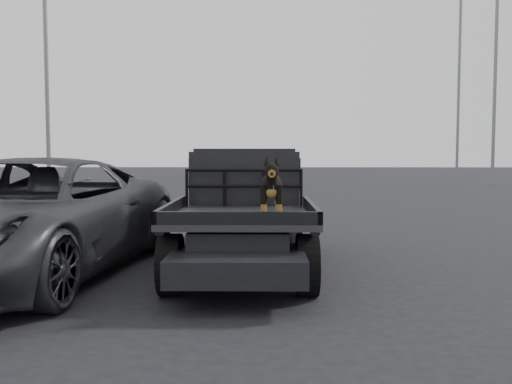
{
  "coord_description": "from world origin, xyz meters",
  "views": [
    {
      "loc": [
        -0.12,
        -6.67,
        1.74
      ],
      "look_at": [
        -0.2,
        -0.42,
        1.31
      ],
      "focal_mm": 40.0,
      "sensor_mm": 36.0,
      "label": 1
    }
  ],
  "objects_px": {
    "floodlight_mid": "(496,55)",
    "dog": "(271,191)",
    "flatbed_ute": "(244,237)",
    "floodlight_near": "(45,18)",
    "parked_suv": "(27,217)",
    "floodlight_far": "(460,49)",
    "distant_car_a": "(225,170)"
  },
  "relations": [
    {
      "from": "floodlight_mid",
      "to": "dog",
      "type": "bearing_deg",
      "value": -117.15
    },
    {
      "from": "flatbed_ute",
      "to": "floodlight_mid",
      "type": "relative_size",
      "value": 0.44
    },
    {
      "from": "flatbed_ute",
      "to": "floodlight_near",
      "type": "relative_size",
      "value": 0.4
    },
    {
      "from": "flatbed_ute",
      "to": "parked_suv",
      "type": "xyz_separation_m",
      "value": [
        -3.02,
        -0.63,
        0.37
      ]
    },
    {
      "from": "dog",
      "to": "floodlight_mid",
      "type": "height_order",
      "value": "floodlight_mid"
    },
    {
      "from": "dog",
      "to": "floodlight_far",
      "type": "bearing_deg",
      "value": 67.66
    },
    {
      "from": "distant_car_a",
      "to": "floodlight_mid",
      "type": "xyz_separation_m",
      "value": [
        14.33,
        -5.69,
        6.05
      ]
    },
    {
      "from": "distant_car_a",
      "to": "floodlight_mid",
      "type": "distance_m",
      "value": 16.56
    },
    {
      "from": "parked_suv",
      "to": "floodlight_far",
      "type": "xyz_separation_m",
      "value": [
        15.81,
        28.96,
        7.43
      ]
    },
    {
      "from": "distant_car_a",
      "to": "floodlight_near",
      "type": "relative_size",
      "value": 0.3
    },
    {
      "from": "floodlight_near",
      "to": "floodlight_far",
      "type": "distance_m",
      "value": 25.04
    },
    {
      "from": "dog",
      "to": "floodlight_near",
      "type": "xyz_separation_m",
      "value": [
        -9.33,
        17.76,
        6.12
      ]
    },
    {
      "from": "floodlight_near",
      "to": "floodlight_mid",
      "type": "distance_m",
      "value": 21.9
    },
    {
      "from": "distant_car_a",
      "to": "floodlight_near",
      "type": "xyz_separation_m",
      "value": [
        -6.88,
        -11.09,
        6.75
      ]
    },
    {
      "from": "dog",
      "to": "floodlight_mid",
      "type": "bearing_deg",
      "value": 62.85
    },
    {
      "from": "dog",
      "to": "floodlight_near",
      "type": "relative_size",
      "value": 0.05
    },
    {
      "from": "distant_car_a",
      "to": "floodlight_far",
      "type": "bearing_deg",
      "value": -30.77
    },
    {
      "from": "dog",
      "to": "floodlight_far",
      "type": "height_order",
      "value": "floodlight_far"
    },
    {
      "from": "parked_suv",
      "to": "distant_car_a",
      "type": "bearing_deg",
      "value": 94.25
    },
    {
      "from": "parked_suv",
      "to": "distant_car_a",
      "type": "relative_size",
      "value": 1.49
    },
    {
      "from": "dog",
      "to": "floodlight_near",
      "type": "distance_m",
      "value": 20.97
    },
    {
      "from": "dog",
      "to": "parked_suv",
      "type": "bearing_deg",
      "value": 160.5
    },
    {
      "from": "parked_suv",
      "to": "floodlight_far",
      "type": "distance_m",
      "value": 33.82
    },
    {
      "from": "distant_car_a",
      "to": "floodlight_far",
      "type": "xyz_separation_m",
      "value": [
        14.85,
        1.32,
        7.6
      ]
    },
    {
      "from": "flatbed_ute",
      "to": "floodlight_near",
      "type": "distance_m",
      "value": 19.53
    },
    {
      "from": "floodlight_far",
      "to": "distant_car_a",
      "type": "bearing_deg",
      "value": -174.91
    },
    {
      "from": "distant_car_a",
      "to": "floodlight_near",
      "type": "distance_m",
      "value": 14.69
    },
    {
      "from": "floodlight_far",
      "to": "flatbed_ute",
      "type": "bearing_deg",
      "value": -114.29
    },
    {
      "from": "flatbed_ute",
      "to": "floodlight_mid",
      "type": "xyz_separation_m",
      "value": [
        12.27,
        21.32,
        6.25
      ]
    },
    {
      "from": "floodlight_far",
      "to": "dog",
      "type": "bearing_deg",
      "value": -112.34
    },
    {
      "from": "parked_suv",
      "to": "dog",
      "type": "bearing_deg",
      "value": -13.26
    },
    {
      "from": "floodlight_mid",
      "to": "floodlight_far",
      "type": "distance_m",
      "value": 7.2
    }
  ]
}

